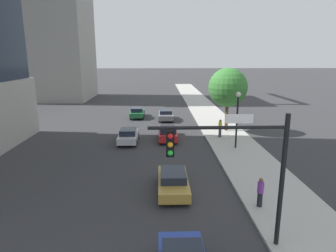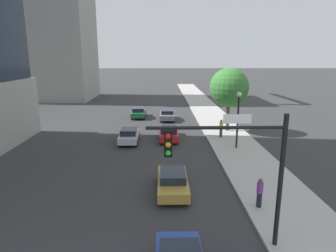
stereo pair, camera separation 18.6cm
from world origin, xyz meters
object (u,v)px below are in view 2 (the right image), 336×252
at_px(street_lamp, 238,111).
at_px(street_tree, 229,88).
at_px(car_gray, 167,115).
at_px(car_gold, 173,181).
at_px(construction_building, 48,11).
at_px(car_green, 139,112).
at_px(pedestrian_yellow_shirt, 221,128).
at_px(pedestrian_purple_shirt, 260,192).
at_px(traffic_light_pole, 232,158).
at_px(car_silver, 129,135).
at_px(car_red, 169,133).

relative_size(street_lamp, street_tree, 0.73).
bearing_deg(car_gray, car_gold, -90.00).
relative_size(construction_building, car_gray, 9.28).
bearing_deg(car_green, pedestrian_yellow_shirt, -49.52).
bearing_deg(pedestrian_purple_shirt, pedestrian_yellow_shirt, 87.27).
bearing_deg(traffic_light_pole, street_tree, 77.90).
distance_m(street_lamp, pedestrian_yellow_shirt, 4.33).
xyz_separation_m(car_green, pedestrian_yellow_shirt, (9.06, -10.61, 0.36)).
distance_m(car_silver, car_gold, 11.25).
xyz_separation_m(street_lamp, pedestrian_purple_shirt, (-1.36, -10.48, -2.49)).
height_order(street_lamp, pedestrian_yellow_shirt, street_lamp).
bearing_deg(car_green, car_red, -70.66).
relative_size(car_red, pedestrian_purple_shirt, 2.81).
xyz_separation_m(car_red, car_gray, (-0.00, 9.18, 0.01)).
distance_m(car_green, pedestrian_yellow_shirt, 13.96).
bearing_deg(pedestrian_yellow_shirt, pedestrian_purple_shirt, -92.73).
relative_size(pedestrian_purple_shirt, pedestrian_yellow_shirt, 0.91).
relative_size(car_silver, car_green, 0.96).
bearing_deg(traffic_light_pole, car_green, 102.13).
bearing_deg(car_silver, street_lamp, -13.50).
relative_size(car_silver, pedestrian_purple_shirt, 2.45).
height_order(pedestrian_purple_shirt, pedestrian_yellow_shirt, pedestrian_yellow_shirt).
relative_size(car_green, car_red, 0.91).
bearing_deg(car_silver, car_gold, -70.28).
height_order(construction_building, car_red, construction_building).
height_order(street_lamp, street_tree, street_tree).
bearing_deg(car_gray, pedestrian_purple_shirt, -78.70).
height_order(construction_building, car_silver, construction_building).
height_order(car_silver, car_green, car_green).
height_order(street_tree, car_silver, street_tree).
xyz_separation_m(traffic_light_pole, car_gold, (-2.20, 5.50, -3.46)).
bearing_deg(street_lamp, car_silver, 166.50).
distance_m(construction_building, pedestrian_yellow_shirt, 42.58).
height_order(traffic_light_pole, pedestrian_yellow_shirt, traffic_light_pole).
distance_m(street_tree, car_silver, 11.81).
xyz_separation_m(traffic_light_pole, car_silver, (-6.00, 16.09, -3.43)).
xyz_separation_m(street_lamp, street_tree, (0.56, 6.37, 1.35)).
distance_m(street_tree, car_green, 13.55).
distance_m(construction_building, street_tree, 40.29).
distance_m(pedestrian_purple_shirt, pedestrian_yellow_shirt, 14.03).
xyz_separation_m(car_gold, car_gray, (-0.00, 20.76, 0.03)).
height_order(car_gold, pedestrian_yellow_shirt, pedestrian_yellow_shirt).
bearing_deg(street_tree, car_gray, 136.66).
bearing_deg(car_silver, car_red, 14.54).
height_order(street_tree, car_gray, street_tree).
xyz_separation_m(pedestrian_purple_shirt, pedestrian_yellow_shirt, (0.67, 14.02, 0.10)).
relative_size(street_lamp, car_gray, 1.22).
bearing_deg(car_silver, pedestrian_yellow_shirt, 7.49).
distance_m(traffic_light_pole, car_silver, 17.51).
xyz_separation_m(car_silver, car_gray, (3.80, 10.17, -0.00)).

